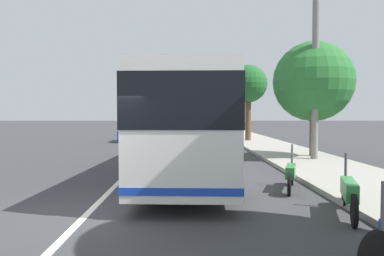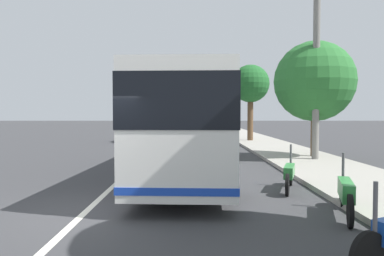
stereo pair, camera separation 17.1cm
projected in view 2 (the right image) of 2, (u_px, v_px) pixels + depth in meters
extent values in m
plane|color=#38383A|center=(84.00, 213.00, 7.87)|extent=(220.00, 220.00, 0.00)
cube|color=#9E998E|center=(297.00, 156.00, 17.89)|extent=(110.00, 3.60, 0.14)
cube|color=silver|center=(144.00, 158.00, 17.87)|extent=(110.00, 0.16, 0.01)
cube|color=silver|center=(190.00, 123.00, 12.93)|extent=(11.61, 3.01, 2.96)
cube|color=black|center=(190.00, 106.00, 12.90)|extent=(11.65, 3.06, 1.17)
cube|color=#193FB2|center=(190.00, 158.00, 12.97)|extent=(11.64, 3.04, 0.16)
cylinder|color=black|center=(169.00, 150.00, 16.70)|extent=(1.01, 0.35, 1.00)
cylinder|color=black|center=(219.00, 150.00, 16.60)|extent=(1.01, 0.35, 1.00)
cylinder|color=black|center=(139.00, 178.00, 9.35)|extent=(1.01, 0.35, 1.00)
cylinder|color=black|center=(228.00, 179.00, 9.25)|extent=(1.01, 0.35, 1.00)
cylinder|color=black|center=(368.00, 256.00, 4.71)|extent=(0.36, 0.60, 0.64)
cylinder|color=#4C4C51|center=(375.00, 208.00, 4.74)|extent=(0.06, 0.06, 0.70)
cylinder|color=black|center=(342.00, 193.00, 8.39)|extent=(0.63, 0.27, 0.64)
cylinder|color=black|center=(350.00, 211.00, 6.86)|extent=(0.63, 0.27, 0.64)
cube|color=#338C3F|center=(346.00, 190.00, 7.62)|extent=(1.22, 0.59, 0.37)
cylinder|color=#4C4C51|center=(343.00, 168.00, 8.25)|extent=(0.06, 0.06, 0.70)
cylinder|color=black|center=(291.00, 176.00, 10.97)|extent=(0.58, 0.26, 0.59)
cylinder|color=black|center=(287.00, 185.00, 9.54)|extent=(0.58, 0.26, 0.59)
cube|color=#338C3F|center=(289.00, 171.00, 10.24)|extent=(1.15, 0.59, 0.32)
cylinder|color=#4C4C51|center=(291.00, 156.00, 10.84)|extent=(0.06, 0.06, 0.70)
cube|color=#2D7238|center=(191.00, 130.00, 37.55)|extent=(4.49, 2.01, 0.71)
cube|color=black|center=(191.00, 124.00, 37.60)|extent=(2.36, 1.76, 0.50)
cylinder|color=black|center=(184.00, 131.00, 39.05)|extent=(0.65, 0.25, 0.64)
cylinder|color=black|center=(199.00, 131.00, 38.97)|extent=(0.65, 0.25, 0.64)
cylinder|color=black|center=(182.00, 132.00, 36.15)|extent=(0.65, 0.25, 0.64)
cylinder|color=black|center=(198.00, 133.00, 36.07)|extent=(0.65, 0.25, 0.64)
cube|color=navy|center=(137.00, 134.00, 28.80)|extent=(4.29, 2.08, 0.71)
cube|color=black|center=(137.00, 127.00, 28.77)|extent=(2.26, 1.82, 0.52)
cylinder|color=black|center=(145.00, 138.00, 27.39)|extent=(0.65, 0.25, 0.64)
cylinder|color=black|center=(122.00, 138.00, 27.47)|extent=(0.65, 0.25, 0.64)
cylinder|color=black|center=(151.00, 136.00, 30.15)|extent=(0.65, 0.25, 0.64)
cylinder|color=black|center=(130.00, 136.00, 30.23)|extent=(0.65, 0.25, 0.64)
cylinder|color=brown|center=(314.00, 132.00, 17.43)|extent=(0.29, 0.29, 2.56)
sphere|color=#286B2D|center=(314.00, 81.00, 17.34)|extent=(3.80, 3.80, 3.80)
cylinder|color=brown|center=(250.00, 118.00, 27.98)|extent=(0.44, 0.44, 3.62)
sphere|color=#1E5B26|center=(250.00, 84.00, 27.88)|extent=(2.88, 2.88, 2.88)
cylinder|color=slate|center=(316.00, 68.00, 16.17)|extent=(0.30, 0.30, 8.36)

